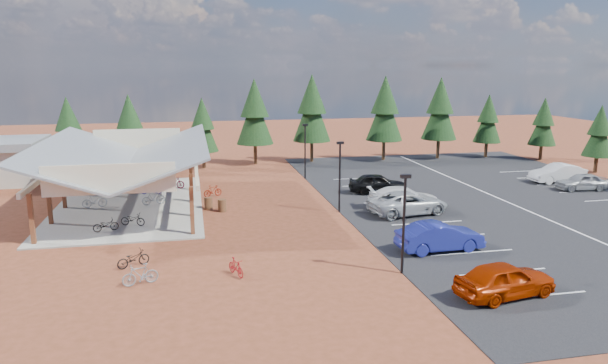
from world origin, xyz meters
The scene contains 38 objects.
ground centered at (0.00, 0.00, 0.00)m, with size 140.00×140.00×0.00m, color #5A2D17.
asphalt_lot centered at (18.50, 3.00, 0.02)m, with size 27.00×44.00×0.04m, color black.
concrete_pad centered at (-10.00, 7.00, 0.05)m, with size 10.60×18.60×0.10m, color gray.
bike_pavilion centered at (-10.00, 7.00, 3.82)m, with size 11.65×19.40×4.97m.
lamp_post_0 centered at (5.00, -10.00, 2.98)m, with size 0.50×0.25×5.14m.
lamp_post_1 centered at (5.00, 2.00, 2.98)m, with size 0.50×0.25×5.14m.
lamp_post_2 centered at (5.00, 14.00, 2.98)m, with size 0.50×0.25×5.14m.
trash_bin_0 centered at (-3.28, 3.91, 0.45)m, with size 0.60×0.60×0.90m, color #50311C.
trash_bin_1 centered at (-4.22, 4.72, 0.45)m, with size 0.60×0.60×0.90m, color #50311C.
pine_1 centered at (-16.90, 21.44, 4.56)m, with size 3.21×3.21×7.47m.
pine_2 centered at (-11.16, 21.18, 4.70)m, with size 3.30×3.30×7.69m.
pine_3 centered at (-4.10, 21.44, 4.41)m, with size 3.10×3.10×7.23m.
pine_4 centered at (1.38, 22.64, 5.55)m, with size 3.90×3.90×9.09m.
pine_5 centered at (7.61, 22.84, 5.81)m, with size 4.08×4.08×9.51m.
pine_6 centered at (15.66, 22.14, 5.71)m, with size 4.01×4.01×9.34m.
pine_7 centered at (22.17, 22.10, 5.59)m, with size 3.93×3.93×9.15m.
pine_8 centered at (27.96, 21.71, 4.41)m, with size 3.10×3.10×7.23m.
pine_12 centered at (33.83, 11.20, 4.07)m, with size 2.87×2.87×6.68m.
pine_13 centered at (33.02, 18.81, 4.25)m, with size 2.99×2.99×6.96m.
bike_0 centered at (-10.79, 0.28, 0.51)m, with size 0.54×1.55×0.82m, color black.
bike_1 centered at (-12.44, 6.56, 0.63)m, with size 0.50×1.76×1.06m, color #9EA3A6.
bike_2 centered at (-13.29, 10.83, 0.52)m, with size 0.55×1.59×0.83m, color #182FA0.
bike_3 centered at (-11.67, 12.69, 0.56)m, with size 0.43×1.53×0.92m, color maroon.
bike_4 centered at (-9.23, 1.21, 0.52)m, with size 0.56×1.62×0.85m, color black.
bike_5 centered at (-8.24, 6.62, 0.62)m, with size 0.49×1.73×1.04m, color gray.
bike_6 centered at (-8.65, 10.16, 0.57)m, with size 0.62×1.78×0.94m, color navy.
bike_7 centered at (-6.84, 11.93, 0.62)m, with size 0.48×1.71×1.03m, color maroon.
bike_11 centered at (-3.32, -8.60, 0.45)m, with size 0.43×1.51×0.91m, color maroon.
bike_12 centered at (-8.50, -6.29, 0.46)m, with size 0.61×1.74×0.91m, color black.
bike_13 centered at (-7.93, -8.85, 0.52)m, with size 0.49×1.74×1.05m, color gray.
bike_15 centered at (-3.74, 8.71, 0.47)m, with size 0.44×1.55×0.93m, color maroon.
car_0 centered at (8.47, -13.70, 0.85)m, with size 1.92×4.78×1.63m, color #942100.
car_1 centered at (8.36, -7.26, 0.86)m, with size 1.73×4.95×1.63m, color navy.
car_2 centered at (9.62, 0.46, 0.84)m, with size 2.67×5.79×1.61m, color #9B9FA2.
car_3 centered at (10.00, 2.18, 0.81)m, with size 2.15×5.29×1.54m, color silver.
car_4 centered at (9.67, 7.06, 0.85)m, with size 1.91×4.74×1.62m, color black.
car_8 centered at (26.93, 4.52, 0.76)m, with size 1.70×4.23×1.44m, color gray.
car_9 centered at (26.97, 7.71, 0.87)m, with size 1.76×5.03×1.66m, color white.
Camera 1 is at (-5.21, -34.47, 10.38)m, focal length 32.00 mm.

